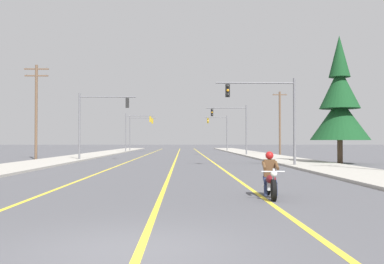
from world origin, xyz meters
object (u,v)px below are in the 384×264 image
traffic_signal_far_right (221,128)px  utility_pole_left_near (36,108)px  conifer_tree_right_verge_near (340,105)px  traffic_signal_mid_left (134,127)px  traffic_signal_near_left (96,116)px  traffic_signal_near_right (271,107)px  motorcycle_with_rider (270,179)px  traffic_signal_mid_right (235,122)px  utility_pole_right_far (280,122)px  traffic_signal_far_left (138,128)px

traffic_signal_far_right → utility_pole_left_near: size_ratio=0.68×
conifer_tree_right_verge_near → traffic_signal_mid_left: bearing=118.7°
conifer_tree_right_verge_near → traffic_signal_near_left: bearing=162.0°
traffic_signal_near_right → traffic_signal_mid_left: same height
motorcycle_with_rider → traffic_signal_near_right: traffic_signal_near_right is taller
traffic_signal_mid_right → utility_pole_left_near: (-20.44, -11.31, 0.84)m
traffic_signal_near_left → traffic_signal_mid_right: size_ratio=1.00×
traffic_signal_mid_right → utility_pole_right_far: bearing=26.4°
traffic_signal_near_right → utility_pole_right_far: 27.13m
motorcycle_with_rider → conifer_tree_right_verge_near: conifer_tree_right_verge_near is taller
traffic_signal_near_left → traffic_signal_far_left: (0.01, 36.72, -0.03)m
traffic_signal_far_right → utility_pole_right_far: (6.11, -18.77, 0.25)m
motorcycle_with_rider → traffic_signal_near_left: (-10.77, 26.55, 3.53)m
motorcycle_with_rider → traffic_signal_mid_right: size_ratio=0.35×
motorcycle_with_rider → traffic_signal_mid_left: size_ratio=0.35×
traffic_signal_near_left → utility_pole_left_near: bearing=162.3°
motorcycle_with_rider → traffic_signal_mid_right: (3.56, 39.81, 3.52)m
utility_pole_left_near → conifer_tree_right_verge_near: (26.32, -8.51, -0.34)m
motorcycle_with_rider → conifer_tree_right_verge_near: (9.44, 19.99, 4.02)m
traffic_signal_mid_right → conifer_tree_right_verge_near: conifer_tree_right_verge_near is taller
traffic_signal_mid_right → conifer_tree_right_verge_near: bearing=-73.5°
traffic_signal_mid_right → utility_pole_left_near: bearing=-151.1°
traffic_signal_near_left → conifer_tree_right_verge_near: (20.21, -6.56, 0.49)m
motorcycle_with_rider → traffic_signal_far_right: bearing=86.5°
traffic_signal_near_left → conifer_tree_right_verge_near: 21.25m
motorcycle_with_rider → traffic_signal_mid_right: traffic_signal_mid_right is taller
traffic_signal_near_left → traffic_signal_far_left: size_ratio=1.00×
motorcycle_with_rider → traffic_signal_mid_left: traffic_signal_mid_left is taller
traffic_signal_mid_right → traffic_signal_far_right: bearing=89.6°
motorcycle_with_rider → traffic_signal_far_left: traffic_signal_far_left is taller
traffic_signal_far_right → traffic_signal_mid_right: bearing=-90.4°
traffic_signal_near_right → traffic_signal_mid_left: (-14.02, 40.13, -0.05)m
traffic_signal_mid_left → utility_pole_left_near: (-6.26, -28.20, 0.86)m
motorcycle_with_rider → utility_pole_right_far: bearing=77.1°
traffic_signal_mid_right → traffic_signal_near_left: bearing=-137.2°
utility_pole_right_far → traffic_signal_near_right: bearing=-103.7°
traffic_signal_far_right → traffic_signal_far_left: 14.58m
traffic_signal_mid_left → conifer_tree_right_verge_near: size_ratio=0.62×
utility_pole_left_near → utility_pole_right_far: 30.37m
traffic_signal_near_right → traffic_signal_mid_left: 42.51m
traffic_signal_mid_right → traffic_signal_far_right: 21.89m
utility_pole_left_near → traffic_signal_mid_left: bearing=77.5°
traffic_signal_near_left → conifer_tree_right_verge_near: bearing=-18.0°
traffic_signal_mid_left → utility_pole_right_far: utility_pole_right_far is taller
traffic_signal_far_left → utility_pole_right_far: (20.60, -20.35, 0.20)m
utility_pole_right_far → traffic_signal_far_right: bearing=108.0°
traffic_signal_near_right → utility_pole_right_far: utility_pole_right_far is taller
motorcycle_with_rider → conifer_tree_right_verge_near: 22.47m
traffic_signal_near_left → traffic_signal_mid_left: 30.15m
traffic_signal_near_left → traffic_signal_mid_right: same height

